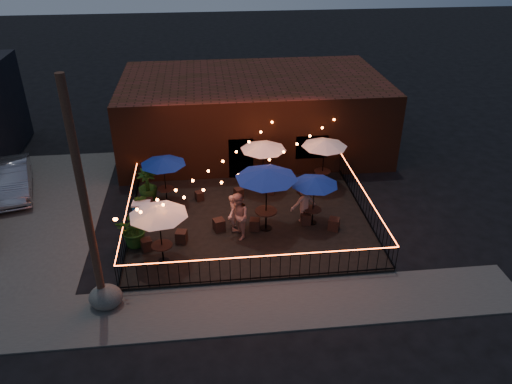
{
  "coord_description": "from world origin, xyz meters",
  "views": [
    {
      "loc": [
        -1.71,
        -15.97,
        11.64
      ],
      "look_at": [
        0.36,
        2.67,
        1.13
      ],
      "focal_mm": 35.0,
      "sensor_mm": 36.0,
      "label": 1
    }
  ],
  "objects_px": {
    "cafe_table_0": "(158,212)",
    "cafe_table_1": "(163,162)",
    "cooler": "(142,213)",
    "cafe_table_3": "(263,147)",
    "cafe_table_2": "(266,174)",
    "boulder": "(106,297)",
    "cafe_table_4": "(315,182)",
    "cafe_table_5": "(325,144)",
    "utility_pole": "(85,204)"
  },
  "relations": [
    {
      "from": "cafe_table_0",
      "to": "cafe_table_1",
      "type": "xyz_separation_m",
      "value": [
        -0.07,
        4.48,
        -0.16
      ]
    },
    {
      "from": "cafe_table_0",
      "to": "cooler",
      "type": "bearing_deg",
      "value": 109.35
    },
    {
      "from": "cafe_table_3",
      "to": "cafe_table_2",
      "type": "bearing_deg",
      "value": -95.06
    },
    {
      "from": "cooler",
      "to": "boulder",
      "type": "height_order",
      "value": "cooler"
    },
    {
      "from": "cafe_table_4",
      "to": "cafe_table_5",
      "type": "distance_m",
      "value": 3.52
    },
    {
      "from": "cafe_table_4",
      "to": "boulder",
      "type": "relative_size",
      "value": 2.31
    },
    {
      "from": "cafe_table_1",
      "to": "cafe_table_2",
      "type": "height_order",
      "value": "cafe_table_2"
    },
    {
      "from": "cafe_table_2",
      "to": "cafe_table_0",
      "type": "bearing_deg",
      "value": -156.47
    },
    {
      "from": "cafe_table_5",
      "to": "cooler",
      "type": "bearing_deg",
      "value": -163.27
    },
    {
      "from": "cafe_table_1",
      "to": "utility_pole",
      "type": "bearing_deg",
      "value": -105.57
    },
    {
      "from": "cafe_table_0",
      "to": "cafe_table_2",
      "type": "bearing_deg",
      "value": 23.53
    },
    {
      "from": "cafe_table_5",
      "to": "cooler",
      "type": "xyz_separation_m",
      "value": [
        -8.3,
        -2.5,
        -1.67
      ]
    },
    {
      "from": "cafe_table_3",
      "to": "cafe_table_0",
      "type": "bearing_deg",
      "value": -129.84
    },
    {
      "from": "cafe_table_2",
      "to": "cafe_table_3",
      "type": "bearing_deg",
      "value": 84.94
    },
    {
      "from": "cafe_table_0",
      "to": "cafe_table_3",
      "type": "height_order",
      "value": "cafe_table_0"
    },
    {
      "from": "cafe_table_1",
      "to": "cooler",
      "type": "xyz_separation_m",
      "value": [
        -0.93,
        -1.65,
        -1.54
      ]
    },
    {
      "from": "cafe_table_0",
      "to": "cooler",
      "type": "height_order",
      "value": "cafe_table_0"
    },
    {
      "from": "utility_pole",
      "to": "cafe_table_3",
      "type": "xyz_separation_m",
      "value": [
        6.34,
        7.4,
        -1.7
      ]
    },
    {
      "from": "cafe_table_2",
      "to": "cooler",
      "type": "bearing_deg",
      "value": 168.62
    },
    {
      "from": "cafe_table_3",
      "to": "cooler",
      "type": "xyz_separation_m",
      "value": [
        -5.44,
        -2.5,
        -1.66
      ]
    },
    {
      "from": "boulder",
      "to": "utility_pole",
      "type": "bearing_deg",
      "value": 160.08
    },
    {
      "from": "cafe_table_3",
      "to": "cafe_table_4",
      "type": "distance_m",
      "value": 3.72
    },
    {
      "from": "utility_pole",
      "to": "cafe_table_1",
      "type": "distance_m",
      "value": 7.04
    },
    {
      "from": "cafe_table_1",
      "to": "cafe_table_2",
      "type": "bearing_deg",
      "value": -32.55
    },
    {
      "from": "cafe_table_2",
      "to": "cooler",
      "type": "relative_size",
      "value": 3.2
    },
    {
      "from": "cafe_table_2",
      "to": "cafe_table_4",
      "type": "bearing_deg",
      "value": 6.1
    },
    {
      "from": "cafe_table_1",
      "to": "cafe_table_5",
      "type": "xyz_separation_m",
      "value": [
        7.37,
        0.85,
        0.13
      ]
    },
    {
      "from": "boulder",
      "to": "cooler",
      "type": "bearing_deg",
      "value": 80.85
    },
    {
      "from": "cafe_table_5",
      "to": "boulder",
      "type": "distance_m",
      "value": 11.91
    },
    {
      "from": "cafe_table_1",
      "to": "cafe_table_4",
      "type": "distance_m",
      "value": 6.68
    },
    {
      "from": "cafe_table_2",
      "to": "cafe_table_4",
      "type": "xyz_separation_m",
      "value": [
        2.01,
        0.21,
        -0.56
      ]
    },
    {
      "from": "cafe_table_2",
      "to": "cafe_table_5",
      "type": "bearing_deg",
      "value": 47.99
    },
    {
      "from": "cafe_table_4",
      "to": "cafe_table_1",
      "type": "bearing_deg",
      "value": 158.34
    },
    {
      "from": "cooler",
      "to": "cafe_table_1",
      "type": "bearing_deg",
      "value": 64.17
    },
    {
      "from": "utility_pole",
      "to": "cafe_table_4",
      "type": "relative_size",
      "value": 3.46
    },
    {
      "from": "cafe_table_3",
      "to": "cafe_table_5",
      "type": "relative_size",
      "value": 1.1
    },
    {
      "from": "cafe_table_1",
      "to": "cafe_table_4",
      "type": "xyz_separation_m",
      "value": [
        6.21,
        -2.46,
        -0.05
      ]
    },
    {
      "from": "utility_pole",
      "to": "cafe_table_0",
      "type": "xyz_separation_m",
      "value": [
        1.89,
        2.08,
        -1.66
      ]
    },
    {
      "from": "cafe_table_4",
      "to": "cafe_table_3",
      "type": "bearing_deg",
      "value": 117.12
    },
    {
      "from": "cafe_table_4",
      "to": "cooler",
      "type": "xyz_separation_m",
      "value": [
        -7.13,
        0.82,
        -1.49
      ]
    },
    {
      "from": "cafe_table_3",
      "to": "cafe_table_4",
      "type": "relative_size",
      "value": 1.13
    },
    {
      "from": "cafe_table_5",
      "to": "cafe_table_3",
      "type": "bearing_deg",
      "value": -180.0
    },
    {
      "from": "utility_pole",
      "to": "cafe_table_2",
      "type": "xyz_separation_m",
      "value": [
        6.02,
        3.87,
        -1.31
      ]
    },
    {
      "from": "cafe_table_2",
      "to": "utility_pole",
      "type": "bearing_deg",
      "value": -147.25
    },
    {
      "from": "cafe_table_0",
      "to": "cafe_table_2",
      "type": "distance_m",
      "value": 4.52
    },
    {
      "from": "cafe_table_1",
      "to": "cafe_table_2",
      "type": "distance_m",
      "value": 5.01
    },
    {
      "from": "cooler",
      "to": "boulder",
      "type": "xyz_separation_m",
      "value": [
        -0.8,
        -4.94,
        -0.25
      ]
    },
    {
      "from": "cafe_table_4",
      "to": "utility_pole",
      "type": "bearing_deg",
      "value": -153.02
    },
    {
      "from": "utility_pole",
      "to": "cafe_table_2",
      "type": "distance_m",
      "value": 7.28
    },
    {
      "from": "cafe_table_5",
      "to": "cooler",
      "type": "height_order",
      "value": "cafe_table_5"
    }
  ]
}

